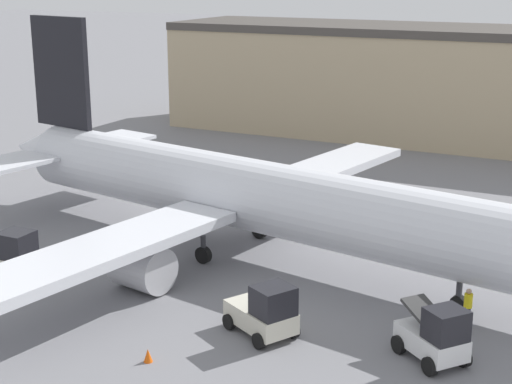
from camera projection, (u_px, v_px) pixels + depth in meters
ground_plane at (256, 256)px, 41.92m from camera, size 400.00×400.00×0.00m
airplane at (241, 193)px, 41.59m from camera, size 38.88×32.61×12.06m
ground_crew_worker at (468, 305)px, 33.64m from camera, size 0.36×0.36×1.66m
baggage_tug at (265, 312)px, 32.53m from camera, size 3.58×3.13×2.41m
belt_loader_truck at (436, 335)px, 30.32m from camera, size 3.31×3.17×2.46m
pushback_tug at (8, 257)px, 38.41m from camera, size 3.47×1.92×2.60m
safety_cone_near at (148, 355)px, 30.57m from camera, size 0.36×0.36×0.55m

